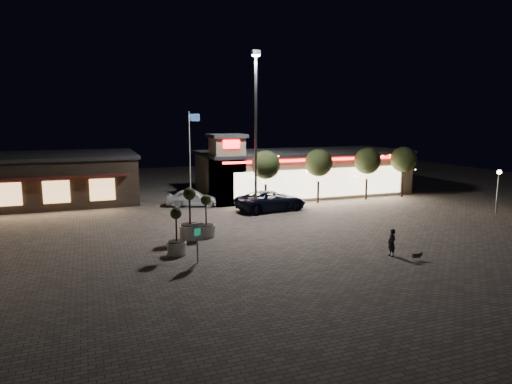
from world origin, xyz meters
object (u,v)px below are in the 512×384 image
object	(u,v)px
pickup_truck	(271,201)
valet_sign	(197,235)
planter_left	(206,224)
pedestrian	(392,243)
white_sedan	(192,198)
planter_mid	(177,240)

from	to	relation	value
pickup_truck	valet_sign	size ratio (longest dim) A/B	2.79
planter_left	valet_sign	distance (m)	5.31
planter_left	valet_sign	xyz separation A→B (m)	(-1.72, -4.98, 0.64)
valet_sign	planter_left	bearing A→B (deg)	70.92
pedestrian	white_sedan	bearing A→B (deg)	-158.58
pickup_truck	planter_mid	size ratio (longest dim) A/B	2.24
pedestrian	valet_sign	xyz separation A→B (m)	(-10.19, 2.61, 0.71)
pickup_truck	white_sedan	bearing A→B (deg)	48.29
planter_mid	white_sedan	bearing A→B (deg)	73.97
white_sedan	pedestrian	xyz separation A→B (m)	(7.10, -17.78, 0.03)
pickup_truck	planter_left	distance (m)	9.40
planter_mid	pickup_truck	bearing A→B (deg)	44.67
white_sedan	planter_mid	bearing A→B (deg)	-178.63
pedestrian	planter_left	size ratio (longest dim) A/B	0.56
planter_left	planter_mid	distance (m)	3.99
white_sedan	pedestrian	world-z (taller)	pedestrian
valet_sign	white_sedan	bearing A→B (deg)	78.50
pedestrian	valet_sign	bearing A→B (deg)	-104.72
pickup_truck	planter_mid	distance (m)	13.34
white_sedan	valet_sign	bearing A→B (deg)	-174.09
pedestrian	planter_mid	size ratio (longest dim) A/B	0.58
white_sedan	planter_mid	world-z (taller)	planter_mid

